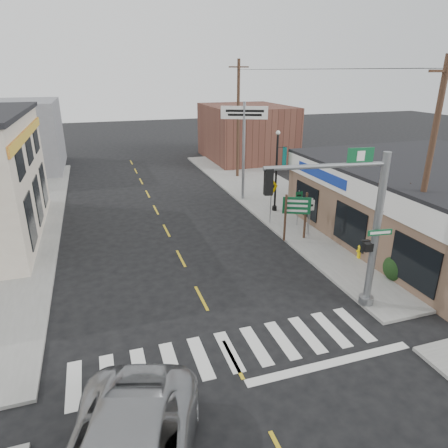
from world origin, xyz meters
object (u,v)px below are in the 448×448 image
object	(u,v)px
bare_tree	(394,190)
utility_pole_near	(427,174)
dance_center_sign	(244,127)
utility_pole_far	(238,119)
traffic_signal_pole	(361,218)
guide_sign	(296,210)
lamp_post	(277,165)
fire_hydrant	(360,251)

from	to	relation	value
bare_tree	utility_pole_near	distance (m)	1.74
dance_center_sign	utility_pole_far	bearing A→B (deg)	97.04
dance_center_sign	utility_pole_near	size ratio (longest dim) A/B	0.73
traffic_signal_pole	utility_pole_near	world-z (taller)	utility_pole_near
guide_sign	utility_pole_near	world-z (taller)	utility_pole_near
guide_sign	utility_pole_far	size ratio (longest dim) A/B	0.27
lamp_post	traffic_signal_pole	bearing A→B (deg)	-110.06
fire_hydrant	utility_pole_near	size ratio (longest dim) A/B	0.08
fire_hydrant	lamp_post	bearing A→B (deg)	96.21
dance_center_sign	bare_tree	xyz separation A→B (m)	(2.52, -12.37, -1.35)
traffic_signal_pole	utility_pole_near	bearing A→B (deg)	24.45
bare_tree	utility_pole_far	bearing A→B (deg)	91.87
lamp_post	dance_center_sign	bearing A→B (deg)	99.68
guide_sign	bare_tree	size ratio (longest dim) A/B	0.55
bare_tree	utility_pole_far	world-z (taller)	utility_pole_far
dance_center_sign	fire_hydrant	bearing A→B (deg)	-56.37
bare_tree	traffic_signal_pole	bearing A→B (deg)	-144.34
traffic_signal_pole	bare_tree	bearing A→B (deg)	43.09
dance_center_sign	bare_tree	world-z (taller)	dance_center_sign
guide_sign	fire_hydrant	size ratio (longest dim) A/B	3.73
dance_center_sign	utility_pole_far	size ratio (longest dim) A/B	0.70
traffic_signal_pole	utility_pole_far	world-z (taller)	utility_pole_far
fire_hydrant	traffic_signal_pole	bearing A→B (deg)	-129.89
lamp_post	utility_pole_far	size ratio (longest dim) A/B	0.55
bare_tree	utility_pole_far	size ratio (longest dim) A/B	0.50
guide_sign	lamp_post	size ratio (longest dim) A/B	0.50
traffic_signal_pole	dance_center_sign	world-z (taller)	dance_center_sign
bare_tree	utility_pole_far	distance (m)	18.83
bare_tree	utility_pole_near	size ratio (longest dim) A/B	0.51
utility_pole_near	utility_pole_far	distance (m)	20.17
fire_hydrant	bare_tree	bearing A→B (deg)	-64.74
guide_sign	bare_tree	distance (m)	5.35
dance_center_sign	traffic_signal_pole	bearing A→B (deg)	-70.46
guide_sign	lamp_post	xyz separation A→B (m)	(1.12, 4.90, 1.35)
lamp_post	utility_pole_near	size ratio (longest dim) A/B	0.56
utility_pole_near	traffic_signal_pole	bearing A→B (deg)	-165.82
traffic_signal_pole	utility_pole_near	xyz separation A→B (m)	(3.89, 1.19, 1.06)
dance_center_sign	utility_pole_far	world-z (taller)	utility_pole_far
traffic_signal_pole	fire_hydrant	world-z (taller)	traffic_signal_pole
traffic_signal_pole	bare_tree	world-z (taller)	traffic_signal_pole
guide_sign	fire_hydrant	world-z (taller)	guide_sign
guide_sign	utility_pole_far	bearing A→B (deg)	106.80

